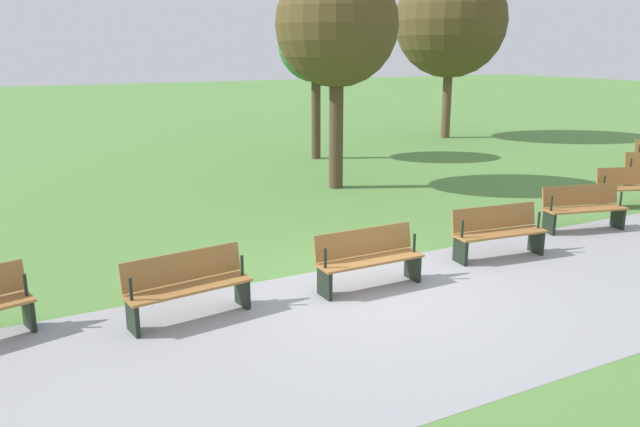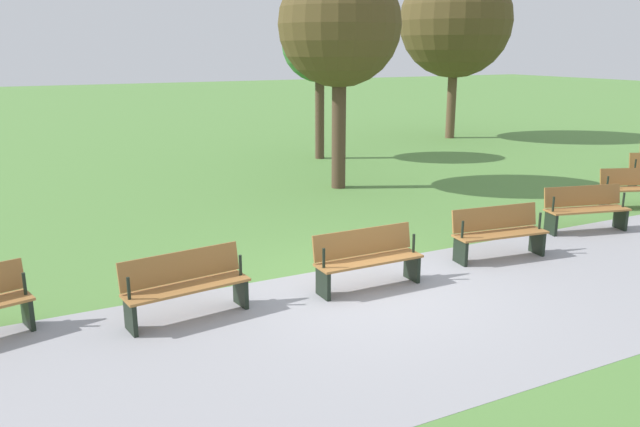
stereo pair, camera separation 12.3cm
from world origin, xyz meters
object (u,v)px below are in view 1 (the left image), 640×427
Objects in this scene: bench_2 at (634,186)px; tree_0 at (337,26)px; bench_3 at (583,207)px; tree_1 at (316,45)px; bench_6 at (187,285)px; tree_2 at (451,21)px; bench_5 at (368,258)px; bench_4 at (498,231)px.

bench_2 is 0.31× the size of tree_0.
tree_1 reaches higher than bench_3.
bench_3 is at bearing 176.51° from bench_6.
tree_2 is at bearing -103.37° from bench_3.
bench_5 is 12.14m from tree_1.
bench_3 is 1.01× the size of bench_4.
bench_5 is 17.74m from tree_2.
bench_3 is 0.26× the size of tree_2.
tree_0 is at bearing 68.96° from tree_1.
bench_4 is (5.36, 1.31, 0.00)m from bench_2.
bench_3 is at bearing 112.58° from tree_0.
bench_6 is at bearing 17.30° from bench_3.
bench_2 is 5.52m from bench_4.
bench_2 is 0.26× the size of tree_2.
bench_2 is 8.25m from bench_5.
bench_4 is at bearing 34.57° from bench_2.
tree_1 is (-1.64, -4.26, -0.43)m from tree_0.
bench_2 is 1.03× the size of bench_5.
bench_5 is at bearing 66.33° from tree_1.
bench_2 and bench_3 have the same top height.
tree_1 reaches higher than bench_5.
bench_2 is at bearing -159.29° from bench_4.
bench_2 is 1.00× the size of bench_3.
tree_0 is at bearing -115.35° from bench_5.
bench_4 is at bearing 173.07° from bench_6.
tree_2 is (-8.92, -12.55, 4.09)m from bench_4.
tree_1 reaches higher than bench_4.
bench_3 and bench_6 have the same top height.
bench_5 is 0.25× the size of tree_2.
bench_2 is at bearing 179.96° from bench_6.
bench_5 is at bearing 47.43° from tree_2.
tree_0 is 0.84× the size of tree_2.
bench_5 is at bearing 169.63° from bench_6.
tree_0 reaches higher than tree_1.
bench_3 is 1.01× the size of bench_6.
bench_6 is at bearing 27.68° from bench_2.
tree_0 reaches higher than bench_3.
bench_5 is 8.01m from tree_0.
tree_1 is (3.41, -9.25, 3.18)m from bench_2.
tree_0 is at bearing -139.67° from bench_6.
bench_5 is at bearing 20.75° from bench_3.
bench_6 is at bearing 41.00° from tree_2.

